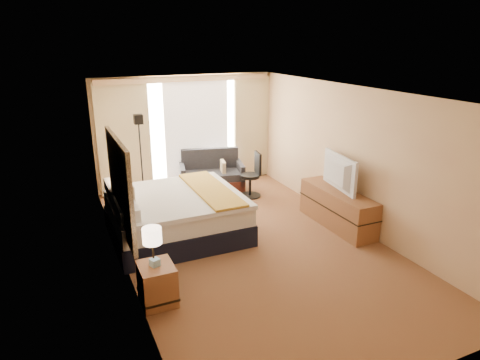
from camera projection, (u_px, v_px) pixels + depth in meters
name	position (u px, v px, depth m)	size (l,w,h in m)	color
floor	(249.00, 243.00, 7.43)	(4.20, 7.00, 0.02)	#5C211A
ceiling	(251.00, 92.00, 6.60)	(4.20, 7.00, 0.02)	white
wall_back	(186.00, 131.00, 10.04)	(4.20, 0.02, 2.60)	#E4C28B
wall_front	(412.00, 274.00, 3.99)	(4.20, 0.02, 2.60)	#E4C28B
wall_left	(120.00, 190.00, 6.20)	(0.02, 7.00, 2.60)	#E4C28B
wall_right	(353.00, 158.00, 7.84)	(0.02, 7.00, 2.60)	#E4C28B
headboard	(120.00, 187.00, 6.39)	(0.06, 1.85, 1.50)	black
nightstand_left	(157.00, 284.00, 5.70)	(0.45, 0.52, 0.55)	brown
nightstand_right	(124.00, 216.00, 7.86)	(0.45, 0.52, 0.55)	brown
media_dresser	(337.00, 208.00, 8.03)	(0.50, 1.80, 0.70)	brown
window	(196.00, 130.00, 10.11)	(2.30, 0.02, 2.30)	white
curtains	(187.00, 128.00, 9.91)	(4.12, 0.19, 2.56)	beige
bed	(175.00, 214.00, 7.62)	(2.25, 2.06, 1.09)	black
loveseat	(212.00, 176.00, 10.04)	(1.60, 1.10, 0.91)	#512017
floor_lamp	(140.00, 141.00, 8.96)	(0.24, 0.24, 1.89)	black
desk_chair	(252.00, 177.00, 9.51)	(0.49, 0.49, 1.01)	black
lamp_left	(152.00, 236.00, 5.51)	(0.25, 0.25, 0.53)	black
lamp_right	(120.00, 176.00, 7.58)	(0.31, 0.31, 0.65)	black
tissue_box	(155.00, 262.00, 5.59)	(0.11, 0.11, 0.10)	#85B3CE
telephone	(129.00, 202.00, 7.70)	(0.20, 0.16, 0.08)	black
television	(334.00, 172.00, 7.89)	(1.14, 0.15, 0.66)	black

